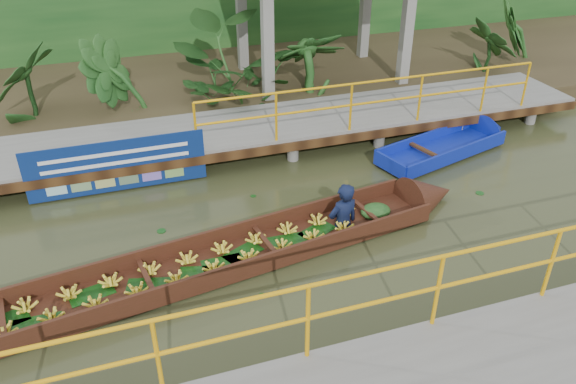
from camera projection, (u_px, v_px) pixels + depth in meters
name	position (u px, v px, depth m)	size (l,w,h in m)	color
ground	(288.00, 239.00, 9.34)	(80.00, 80.00, 0.00)	#31371B
land_strip	(202.00, 81.00, 15.34)	(30.00, 8.00, 0.45)	#302618
far_dock	(238.00, 131.00, 11.89)	(16.00, 2.06, 1.66)	slate
vendor_boat	(226.00, 253.00, 8.65)	(9.56, 2.40, 1.99)	#331B0E
moored_blue_boat	(467.00, 140.00, 12.29)	(3.59, 1.81, 0.83)	#0E209B
blue_banner	(117.00, 166.00, 10.39)	(3.27, 0.04, 1.02)	navy
tropical_plants	(303.00, 54.00, 13.53)	(14.50, 1.50, 1.88)	#133D16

